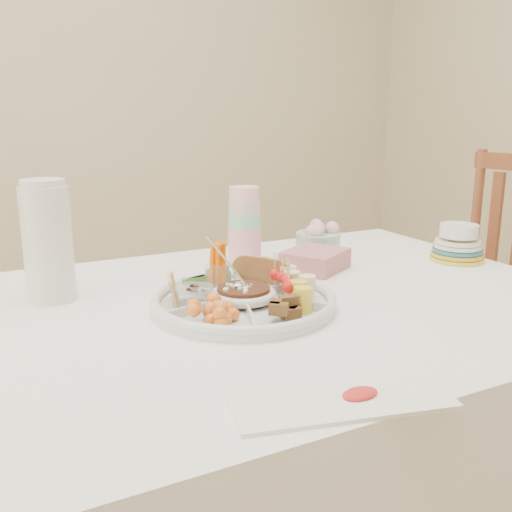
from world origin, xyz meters
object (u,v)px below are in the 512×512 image
chair (485,303)px  party_tray (244,298)px  thermos (48,240)px  plate_stack (458,244)px  dining_table (251,458)px

chair → party_tray: chair is taller
thermos → plate_stack: thermos is taller
thermos → plate_stack: 1.06m
dining_table → chair: bearing=14.4°
dining_table → thermos: size_ratio=5.66×
chair → thermos: 1.47m
dining_table → plate_stack: plate_stack is taller
dining_table → thermos: thermos is taller
dining_table → plate_stack: 0.80m
dining_table → chair: 1.09m
chair → thermos: bearing=172.1°
party_tray → plate_stack: 0.71m
dining_table → party_tray: party_tray is taller
thermos → chair: bearing=2.0°
chair → plate_stack: size_ratio=7.01×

